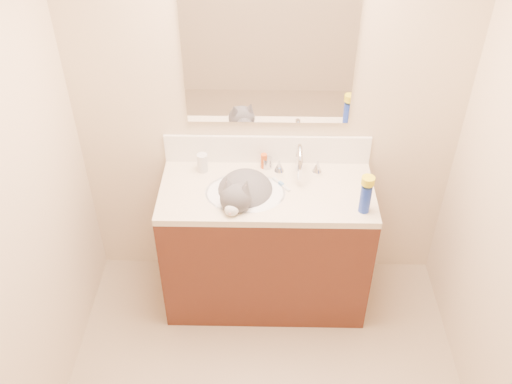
{
  "coord_description": "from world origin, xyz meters",
  "views": [
    {
      "loc": [
        -0.01,
        -1.52,
        2.83
      ],
      "look_at": [
        -0.06,
        0.92,
        0.88
      ],
      "focal_mm": 40.0,
      "sensor_mm": 36.0,
      "label": 1
    }
  ],
  "objects_px": {
    "pill_bottle": "(203,163)",
    "silver_jar": "(267,163)",
    "faucet": "(299,163)",
    "cat": "(244,195)",
    "basin": "(245,202)",
    "amber_bottle": "(264,161)",
    "vanity_cabinet": "(266,247)",
    "spray_can": "(365,199)"
  },
  "relations": [
    {
      "from": "vanity_cabinet",
      "to": "basin",
      "type": "distance_m",
      "value": 0.4
    },
    {
      "from": "pill_bottle",
      "to": "silver_jar",
      "type": "distance_m",
      "value": 0.38
    },
    {
      "from": "cat",
      "to": "basin",
      "type": "bearing_deg",
      "value": 15.6
    },
    {
      "from": "faucet",
      "to": "vanity_cabinet",
      "type": "bearing_deg",
      "value": -142.71
    },
    {
      "from": "faucet",
      "to": "cat",
      "type": "bearing_deg",
      "value": -151.52
    },
    {
      "from": "basin",
      "to": "pill_bottle",
      "type": "xyz_separation_m",
      "value": [
        -0.25,
        0.2,
        0.13
      ]
    },
    {
      "from": "silver_jar",
      "to": "spray_can",
      "type": "relative_size",
      "value": 0.41
    },
    {
      "from": "vanity_cabinet",
      "to": "silver_jar",
      "type": "height_order",
      "value": "silver_jar"
    },
    {
      "from": "vanity_cabinet",
      "to": "basin",
      "type": "xyz_separation_m",
      "value": [
        -0.12,
        -0.03,
        0.38
      ]
    },
    {
      "from": "silver_jar",
      "to": "spray_can",
      "type": "bearing_deg",
      "value": -36.54
    },
    {
      "from": "pill_bottle",
      "to": "spray_can",
      "type": "xyz_separation_m",
      "value": [
        0.89,
        -0.34,
        0.03
      ]
    },
    {
      "from": "basin",
      "to": "silver_jar",
      "type": "distance_m",
      "value": 0.29
    },
    {
      "from": "vanity_cabinet",
      "to": "faucet",
      "type": "distance_m",
      "value": 0.58
    },
    {
      "from": "faucet",
      "to": "basin",
      "type": "bearing_deg",
      "value": -150.88
    },
    {
      "from": "vanity_cabinet",
      "to": "spray_can",
      "type": "height_order",
      "value": "spray_can"
    },
    {
      "from": "basin",
      "to": "faucet",
      "type": "bearing_deg",
      "value": 29.12
    },
    {
      "from": "silver_jar",
      "to": "amber_bottle",
      "type": "xyz_separation_m",
      "value": [
        -0.02,
        -0.0,
        0.01
      ]
    },
    {
      "from": "vanity_cabinet",
      "to": "cat",
      "type": "relative_size",
      "value": 2.48
    },
    {
      "from": "vanity_cabinet",
      "to": "amber_bottle",
      "type": "bearing_deg",
      "value": 95.25
    },
    {
      "from": "vanity_cabinet",
      "to": "pill_bottle",
      "type": "bearing_deg",
      "value": 155.48
    },
    {
      "from": "basin",
      "to": "silver_jar",
      "type": "relative_size",
      "value": 6.83
    },
    {
      "from": "cat",
      "to": "amber_bottle",
      "type": "bearing_deg",
      "value": 80.92
    },
    {
      "from": "vanity_cabinet",
      "to": "amber_bottle",
      "type": "height_order",
      "value": "amber_bottle"
    },
    {
      "from": "pill_bottle",
      "to": "spray_can",
      "type": "relative_size",
      "value": 0.69
    },
    {
      "from": "silver_jar",
      "to": "spray_can",
      "type": "xyz_separation_m",
      "value": [
        0.51,
        -0.38,
        0.05
      ]
    },
    {
      "from": "basin",
      "to": "amber_bottle",
      "type": "distance_m",
      "value": 0.28
    },
    {
      "from": "cat",
      "to": "amber_bottle",
      "type": "height_order",
      "value": "cat"
    },
    {
      "from": "vanity_cabinet",
      "to": "silver_jar",
      "type": "relative_size",
      "value": 18.2
    },
    {
      "from": "silver_jar",
      "to": "cat",
      "type": "bearing_deg",
      "value": -118.45
    },
    {
      "from": "faucet",
      "to": "cat",
      "type": "height_order",
      "value": "faucet"
    },
    {
      "from": "vanity_cabinet",
      "to": "amber_bottle",
      "type": "xyz_separation_m",
      "value": [
        -0.02,
        0.21,
        0.5
      ]
    },
    {
      "from": "basin",
      "to": "faucet",
      "type": "distance_m",
      "value": 0.38
    },
    {
      "from": "cat",
      "to": "spray_can",
      "type": "height_order",
      "value": "cat"
    },
    {
      "from": "pill_bottle",
      "to": "silver_jar",
      "type": "relative_size",
      "value": 1.69
    },
    {
      "from": "vanity_cabinet",
      "to": "pill_bottle",
      "type": "distance_m",
      "value": 0.65
    },
    {
      "from": "pill_bottle",
      "to": "silver_jar",
      "type": "height_order",
      "value": "pill_bottle"
    },
    {
      "from": "faucet",
      "to": "amber_bottle",
      "type": "height_order",
      "value": "faucet"
    },
    {
      "from": "faucet",
      "to": "spray_can",
      "type": "distance_m",
      "value": 0.46
    },
    {
      "from": "spray_can",
      "to": "silver_jar",
      "type": "bearing_deg",
      "value": 143.46
    },
    {
      "from": "vanity_cabinet",
      "to": "spray_can",
      "type": "distance_m",
      "value": 0.76
    },
    {
      "from": "pill_bottle",
      "to": "spray_can",
      "type": "height_order",
      "value": "spray_can"
    },
    {
      "from": "basin",
      "to": "faucet",
      "type": "height_order",
      "value": "faucet"
    }
  ]
}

